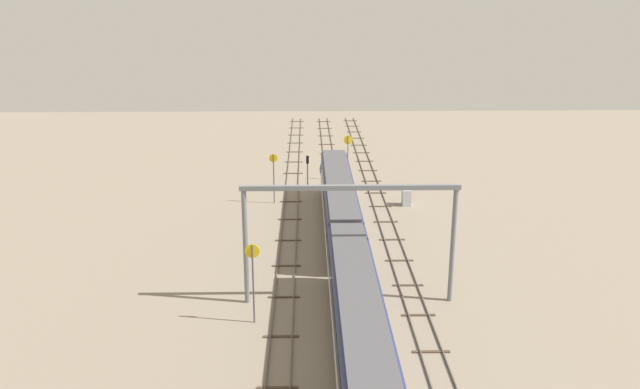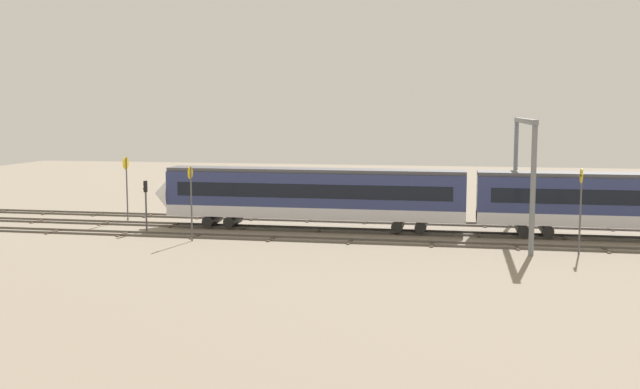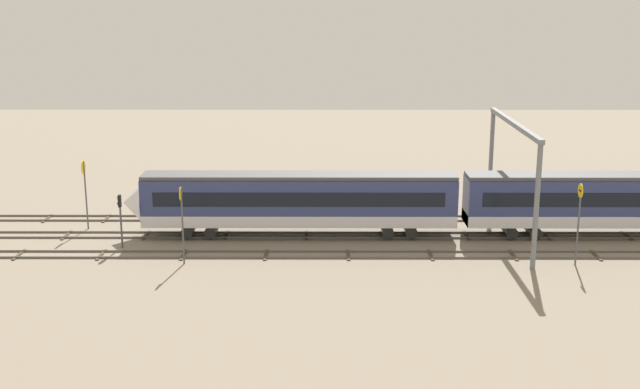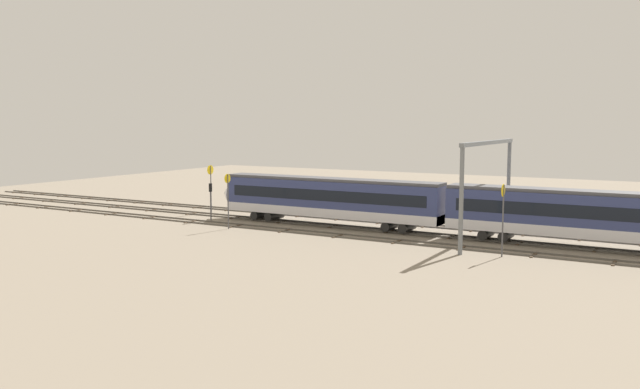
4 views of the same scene
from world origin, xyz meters
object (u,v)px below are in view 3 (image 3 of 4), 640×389
object	(u,v)px
train	(614,203)
relay_cabinet	(223,200)
speed_sign_mid_trackside	(182,215)
signal_light_trackside_departure	(120,213)
speed_sign_far_trackside	(579,212)
overhead_gantry	(513,154)
speed_sign_near_foreground	(85,183)

from	to	relation	value
train	relay_cabinet	world-z (taller)	train
speed_sign_mid_trackside	signal_light_trackside_departure	xyz separation A→B (m)	(5.21, -3.66, -0.89)
speed_sign_mid_trackside	speed_sign_far_trackside	bearing A→B (deg)	179.76
overhead_gantry	relay_cabinet	world-z (taller)	overhead_gantry
train	overhead_gantry	world-z (taller)	overhead_gantry
overhead_gantry	speed_sign_mid_trackside	distance (m)	25.17
signal_light_trackside_departure	relay_cabinet	size ratio (longest dim) A/B	2.29
train	speed_sign_far_trackside	world-z (taller)	speed_sign_far_trackside
speed_sign_mid_trackside	overhead_gantry	bearing A→B (deg)	-164.56
speed_sign_near_foreground	speed_sign_mid_trackside	distance (m)	12.54
train	signal_light_trackside_departure	xyz separation A→B (m)	(37.29, 2.98, 0.01)
overhead_gantry	speed_sign_far_trackside	xyz separation A→B (m)	(-3.15, 6.77, -2.74)
speed_sign_mid_trackside	speed_sign_near_foreground	bearing A→B (deg)	-43.13
train	relay_cabinet	size ratio (longest dim) A/B	42.67
overhead_gantry	relay_cabinet	bearing A→B (deg)	-18.37
train	overhead_gantry	xyz separation A→B (m)	(7.99, -0.01, 3.88)
train	signal_light_trackside_departure	world-z (taller)	train
train	speed_sign_mid_trackside	xyz separation A→B (m)	(32.08, 6.64, 0.90)
speed_sign_far_trackside	train	bearing A→B (deg)	-125.63
speed_sign_far_trackside	overhead_gantry	bearing A→B (deg)	-65.04
train	speed_sign_mid_trackside	size ratio (longest dim) A/B	13.63
train	speed_sign_far_trackside	size ratio (longest dim) A/B	12.95
overhead_gantry	speed_sign_far_trackside	bearing A→B (deg)	114.96
speed_sign_near_foreground	speed_sign_far_trackside	xyz separation A→B (m)	(-36.39, 8.69, 0.05)
speed_sign_near_foreground	speed_sign_mid_trackside	bearing A→B (deg)	136.87
signal_light_trackside_departure	relay_cabinet	bearing A→B (deg)	-120.49
speed_sign_mid_trackside	speed_sign_far_trackside	xyz separation A→B (m)	(-27.24, 0.11, 0.24)
speed_sign_far_trackside	relay_cabinet	xyz separation A→B (m)	(26.18, -14.41, -2.92)
speed_sign_mid_trackside	train	bearing A→B (deg)	-168.30
train	overhead_gantry	size ratio (longest dim) A/B	4.80
relay_cabinet	train	bearing A→B (deg)	166.14
speed_sign_mid_trackside	signal_light_trackside_departure	bearing A→B (deg)	-35.12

